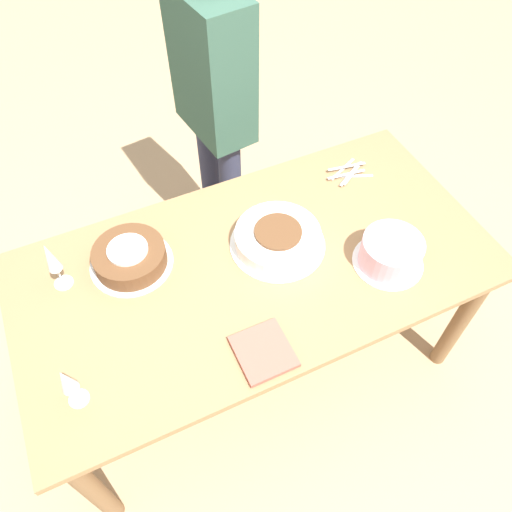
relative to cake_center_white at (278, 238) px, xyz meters
The scene contains 10 objects.
ground_plane 0.82m from the cake_center_white, 23.98° to the left, with size 12.00×12.00×0.00m, color tan.
dining_table 0.19m from the cake_center_white, 23.98° to the left, with size 1.77×0.90×0.78m.
cake_center_white is the anchor object (origin of this frame).
cake_front_chocolate 0.55m from the cake_center_white, 15.50° to the right, with size 0.31×0.31×0.09m.
cake_back_decorated 0.42m from the cake_center_white, 143.09° to the left, with size 0.26×0.26×0.12m.
wine_glass_near 0.80m from the cake_center_white, 11.93° to the right, with size 0.07×0.07×0.22m.
wine_glass_far 0.88m from the cake_center_white, 19.33° to the left, with size 0.06×0.06×0.19m.
fork_pile 0.50m from the cake_center_white, 153.96° to the right, with size 0.19×0.14×0.02m.
napkin_stack 0.46m from the cake_center_white, 57.80° to the left, with size 0.18×0.19×0.02m.
person_cutting 0.79m from the cake_center_white, 94.72° to the right, with size 0.27×0.43×1.56m.
Camera 1 is at (0.46, 0.99, 2.26)m, focal length 35.00 mm.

